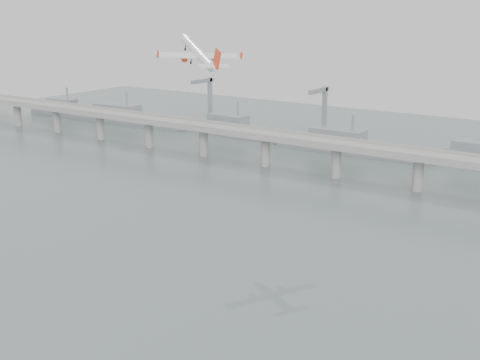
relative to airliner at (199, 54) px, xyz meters
The scene contains 4 objects.
ground 114.95m from the airliner, 65.33° to the right, with size 900.00×900.00×0.00m, color slate.
bridge 144.45m from the airliner, 75.29° to the left, with size 800.00×22.00×23.90m.
distant_fleet 237.99m from the airliner, 122.43° to the left, with size 453.00×60.90×40.00m.
airliner is the anchor object (origin of this frame).
Camera 1 is at (133.24, -138.62, 100.78)m, focal length 48.00 mm.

